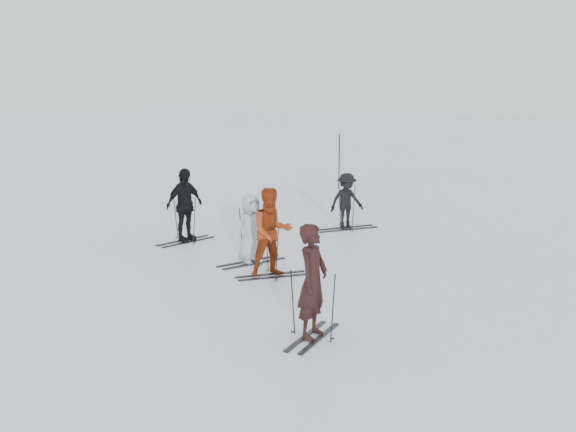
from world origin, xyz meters
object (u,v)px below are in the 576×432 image
object	(u,v)px
skier_red	(272,233)
skier_uphill_far	(347,202)
skier_uphill_left	(185,206)
skier_grey	(251,230)
skier_near_dark	(313,283)
piste_marker	(339,161)

from	to	relation	value
skier_red	skier_uphill_far	world-z (taller)	skier_red
skier_red	skier_uphill_far	distance (m)	5.16
skier_uphill_far	skier_uphill_left	bearing A→B (deg)	176.94
skier_red	skier_uphill_left	distance (m)	3.96
skier_grey	skier_uphill_left	distance (m)	2.78
skier_near_dark	skier_uphill_far	xyz separation A→B (m)	(-3.81, 7.61, -0.17)
skier_red	skier_uphill_left	bearing A→B (deg)	106.54
skier_near_dark	skier_uphill_far	size ratio (longest dim) A/B	1.22
skier_red	skier_uphill_far	xyz separation A→B (m)	(-1.12, 5.04, -0.17)
skier_near_dark	skier_uphill_left	distance (m)	7.53
skier_uphill_far	piste_marker	size ratio (longest dim) A/B	0.75
skier_grey	skier_near_dark	bearing A→B (deg)	-112.77
skier_uphill_far	skier_near_dark	bearing A→B (deg)	-121.19
skier_grey	skier_uphill_far	world-z (taller)	skier_grey
skier_grey	piste_marker	size ratio (longest dim) A/B	0.75
skier_near_dark	skier_red	xyz separation A→B (m)	(-2.70, 2.57, 0.00)
skier_red	skier_near_dark	bearing A→B (deg)	-97.35
skier_near_dark	skier_red	size ratio (longest dim) A/B	1.00
skier_near_dark	skier_grey	distance (m)	4.93
skier_uphill_left	piste_marker	bearing A→B (deg)	16.28
skier_red	skier_grey	size ratio (longest dim) A/B	1.21
skier_grey	skier_uphill_far	bearing A→B (deg)	18.68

